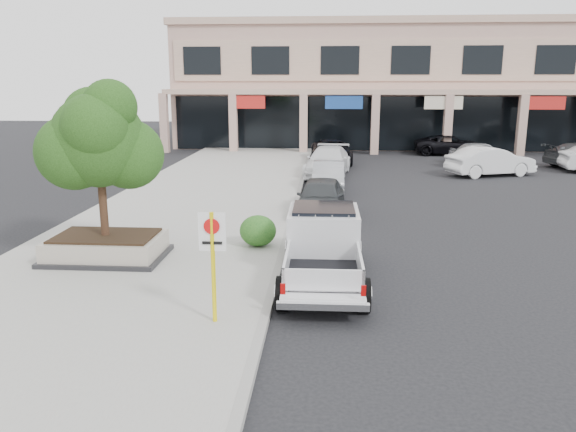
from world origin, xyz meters
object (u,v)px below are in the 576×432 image
at_px(curb_car_b, 328,177).
at_px(lot_car_d, 450,145).
at_px(pickup_truck, 323,249).
at_px(lot_car_e, 481,152).
at_px(lot_car_b, 491,161).
at_px(planter, 106,247).
at_px(no_parking_sign, 213,252).
at_px(curb_car_d, 331,152).
at_px(curb_car_a, 321,197).
at_px(planter_tree, 105,140).
at_px(curb_car_c, 328,161).
at_px(lot_car_a, 483,156).

bearing_deg(curb_car_b, lot_car_d, 59.66).
relative_size(pickup_truck, lot_car_e, 1.42).
xyz_separation_m(pickup_truck, lot_car_b, (8.88, 17.41, -0.09)).
distance_m(planter, curb_car_b, 12.70).
distance_m(no_parking_sign, curb_car_d, 24.62).
distance_m(pickup_truck, curb_car_a, 7.27).
distance_m(planter, curb_car_d, 21.44).
xyz_separation_m(planter_tree, curb_car_a, (5.74, 5.99, -2.69)).
xyz_separation_m(no_parking_sign, lot_car_d, (10.81, 29.30, -0.94)).
bearing_deg(curb_car_d, no_parking_sign, -98.22).
relative_size(curb_car_c, curb_car_d, 1.01).
relative_size(no_parking_sign, curb_car_a, 0.54).
bearing_deg(curb_car_c, curb_car_b, -82.57).
xyz_separation_m(curb_car_c, curb_car_d, (0.20, 4.78, -0.04)).
relative_size(no_parking_sign, pickup_truck, 0.41).
height_order(curb_car_a, curb_car_c, curb_car_c).
distance_m(curb_car_b, lot_car_b, 10.18).
height_order(planter_tree, curb_car_d, planter_tree).
bearing_deg(planter_tree, curb_car_d, 73.06).
xyz_separation_m(planter_tree, no_parking_sign, (3.71, -4.15, -1.78)).
xyz_separation_m(curb_car_b, curb_car_c, (-0.03, 4.61, 0.09)).
relative_size(curb_car_a, curb_car_d, 0.81).
bearing_deg(curb_car_a, planter, -130.20).
xyz_separation_m(pickup_truck, curb_car_a, (-0.16, 7.26, -0.15)).
bearing_deg(planter, no_parking_sign, -46.10).
bearing_deg(curb_car_c, lot_car_a, 29.78).
bearing_deg(curb_car_a, curb_car_b, 90.25).
height_order(planter_tree, curb_car_c, planter_tree).
height_order(no_parking_sign, lot_car_b, no_parking_sign).
xyz_separation_m(planter_tree, lot_car_e, (15.64, 21.28, -2.75)).
bearing_deg(lot_car_b, lot_car_d, -18.56).
distance_m(planter_tree, curb_car_b, 12.79).
relative_size(planter_tree, curb_car_d, 0.76).
relative_size(curb_car_a, lot_car_a, 1.07).
distance_m(lot_car_b, lot_car_e, 5.21).
relative_size(planter, no_parking_sign, 1.39).
height_order(planter_tree, lot_car_e, planter_tree).
bearing_deg(curb_car_d, lot_car_b, -28.50).
bearing_deg(curb_car_c, lot_car_e, 37.77).
distance_m(curb_car_a, lot_car_a, 16.44).
xyz_separation_m(no_parking_sign, curb_car_c, (2.29, 19.71, -0.87)).
relative_size(pickup_truck, lot_car_d, 1.12).
distance_m(no_parking_sign, lot_car_a, 26.25).
distance_m(curb_car_d, lot_car_d, 9.62).
height_order(pickup_truck, lot_car_d, pickup_truck).
bearing_deg(lot_car_d, curb_car_b, 152.70).
relative_size(planter, lot_car_b, 0.67).
xyz_separation_m(planter, lot_car_d, (14.65, 25.31, 0.21)).
bearing_deg(planter, pickup_truck, -10.48).
height_order(curb_car_b, lot_car_d, lot_car_d).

